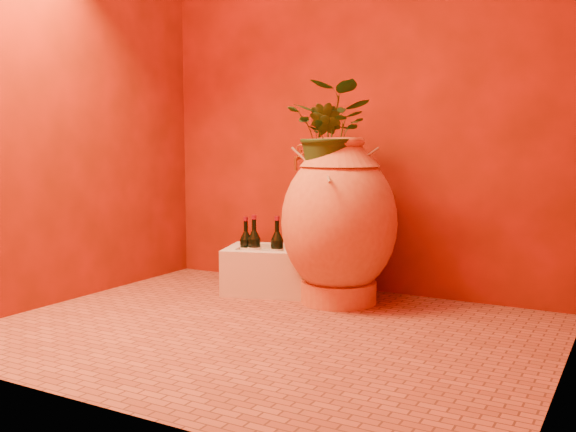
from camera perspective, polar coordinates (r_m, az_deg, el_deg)
The scene contains 11 objects.
floor at distance 2.99m, azimuth -1.93°, elevation -10.15°, with size 2.50×2.50×0.00m, color brown.
wall_back at distance 3.78m, azimuth 6.07°, elevation 12.41°, with size 2.50×0.02×2.50m, color #5B1905.
wall_left at distance 3.70m, azimuth -19.22°, elevation 12.23°, with size 0.02×2.00×2.50m, color #5B1905.
amphora at distance 3.44m, azimuth 4.57°, elevation -0.48°, with size 0.73×0.73×0.89m.
stone_basin at distance 3.72m, azimuth -1.21°, elevation -4.91°, with size 0.64×0.54×0.26m.
wine_bottle_a at distance 3.64m, azimuth -0.98°, elevation -3.11°, with size 0.08×0.08×0.31m.
wine_bottle_b at distance 3.73m, azimuth -3.76°, elevation -2.97°, with size 0.07×0.07×0.29m.
wine_bottle_c at distance 3.69m, azimuth -3.02°, elevation -2.99°, with size 0.08×0.08×0.31m.
wall_tap at distance 3.83m, azimuth 1.05°, elevation 5.34°, with size 0.07×0.14×0.16m.
plant_main at distance 3.40m, azimuth 4.01°, elevation 7.52°, with size 0.45×0.39×0.50m, color #1E3F16.
plant_side at distance 3.38m, azimuth 3.27°, elevation 6.88°, with size 0.20×0.16×0.36m, color #1E3F16.
Camera 1 is at (1.49, -2.45, 0.85)m, focal length 40.00 mm.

